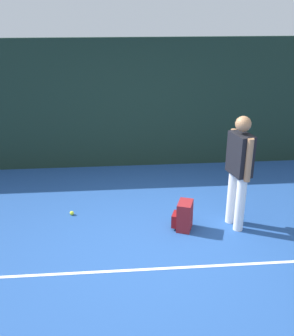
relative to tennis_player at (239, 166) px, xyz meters
name	(u,v)px	position (x,y,z in m)	size (l,w,h in m)	color
ground_plane	(149,245)	(-1.32, -0.43, -0.97)	(12.00, 12.00, 0.00)	#234C93
back_fence	(136,105)	(-1.32, 2.57, 0.30)	(10.00, 0.10, 2.53)	#192D23
court_line	(153,269)	(-1.32, -0.96, -0.96)	(9.00, 0.05, 0.00)	white
tennis_player	(239,166)	(0.00, 0.00, 0.00)	(0.31, 0.52, 1.70)	white
backpack	(184,216)	(-0.78, -0.02, -0.76)	(0.35, 0.35, 0.44)	maroon
tennis_ball_near_player	(72,213)	(-2.47, 0.53, -0.93)	(0.07, 0.07, 0.07)	#CCE033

